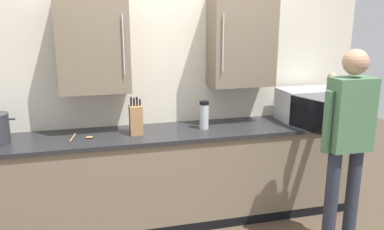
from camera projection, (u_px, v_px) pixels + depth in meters
back_wall_tiled at (168, 75)px, 3.77m from camera, size 4.00×0.44×2.54m
counter_unit at (175, 176)px, 3.72m from camera, size 3.66×0.61×0.90m
microwave_oven at (306, 105)px, 3.93m from camera, size 0.59×0.76×0.32m
thermos_flask at (204, 115)px, 3.63m from camera, size 0.09×0.09×0.26m
knife_block at (136, 119)px, 3.49m from camera, size 0.11×0.15×0.34m
wooden_spoon at (81, 137)px, 3.38m from camera, size 0.20×0.22×0.02m
person_figure at (347, 133)px, 3.15m from camera, size 0.44×0.62×1.68m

